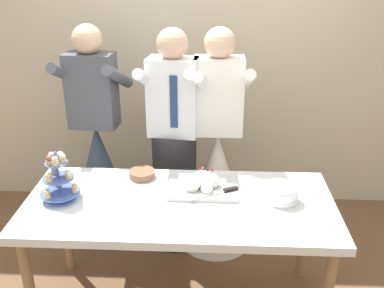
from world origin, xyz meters
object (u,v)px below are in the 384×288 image
dessert_table (179,212)px  cupcake_stand (59,179)px  main_cake_tray (203,184)px  person_bride (216,174)px  plate_stack (282,194)px  round_cake (142,175)px  person_guest (99,167)px  person_groom (174,156)px

dessert_table → cupcake_stand: cupcake_stand is taller
main_cake_tray → person_bride: size_ratio=0.25×
main_cake_tray → dessert_table: bearing=-132.7°
plate_stack → person_bride: person_bride is taller
main_cake_tray → plate_stack: size_ratio=2.25×
plate_stack → round_cake: 0.88m
main_cake_tray → person_bride: (0.09, 0.57, -0.23)m
round_cake → person_guest: size_ratio=0.14×
plate_stack → person_groom: person_groom is taller
person_groom → person_bride: (0.31, 0.04, -0.16)m
dessert_table → person_guest: size_ratio=1.08×
plate_stack → person_guest: size_ratio=0.11×
plate_stack → round_cake: bearing=164.8°
cupcake_stand → main_cake_tray: 0.84m
round_cake → plate_stack: bearing=-15.2°
cupcake_stand → main_cake_tray: bearing=10.3°
dessert_table → person_groom: 0.68m
main_cake_tray → person_guest: person_guest is taller
dessert_table → plate_stack: 0.61m
cupcake_stand → person_groom: bearing=48.2°
round_cake → person_guest: bearing=128.5°
cupcake_stand → person_groom: (0.61, 0.68, -0.16)m
person_bride → person_guest: (-0.90, 0.08, 0.00)m
dessert_table → cupcake_stand: bearing=-179.5°
dessert_table → plate_stack: size_ratio=9.59×
person_groom → person_bride: 0.35m
dessert_table → cupcake_stand: (-0.69, -0.01, 0.20)m
cupcake_stand → person_groom: person_groom is taller
plate_stack → round_cake: (-0.85, 0.23, -0.03)m
person_groom → cupcake_stand: bearing=-131.8°
plate_stack → person_groom: bearing=136.7°
cupcake_stand → person_bride: (0.92, 0.72, -0.32)m
round_cake → person_bride: person_bride is taller
main_cake_tray → person_bride: person_bride is taller
main_cake_tray → round_cake: size_ratio=1.76×
person_bride → dessert_table: bearing=-107.4°
round_cake → person_guest: person_guest is taller
dessert_table → person_bride: 0.75m
cupcake_stand → round_cake: 0.52m
plate_stack → person_bride: (-0.37, 0.68, -0.24)m
main_cake_tray → plate_stack: 0.47m
person_guest → dessert_table: bearing=-49.5°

